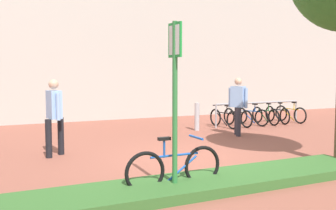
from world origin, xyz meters
name	(u,v)px	position (x,y,z in m)	size (l,w,h in m)	color
ground_plane	(185,159)	(0.00, 0.00, 0.00)	(60.00, 60.00, 0.00)	brown
planter_strip	(189,186)	(-0.97, -1.99, 0.08)	(7.00, 1.10, 0.16)	#336028
parking_sign_post	(175,83)	(-1.22, -1.99, 1.71)	(0.08, 0.36, 2.63)	#2D7238
bike_at_sign	(175,168)	(-1.14, -1.82, 0.35)	(1.68, 0.42, 0.86)	black
bike_rack_cluster	(258,115)	(4.94, 3.77, 0.35)	(3.76, 1.70, 0.83)	#99999E
bollard_steel	(197,117)	(2.24, 3.48, 0.45)	(0.16, 0.16, 0.90)	#ADADB2
person_shirt_blue	(238,103)	(2.86, 2.11, 0.98)	(0.40, 0.54, 1.72)	#2D2D38
person_shirt_white	(54,112)	(-2.51, 1.48, 0.98)	(0.44, 0.60, 1.72)	black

